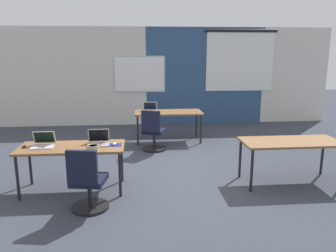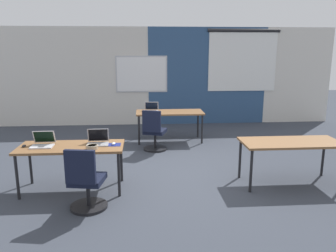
# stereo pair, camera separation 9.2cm
# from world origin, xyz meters

# --- Properties ---
(ground_plane) EXTENTS (24.00, 24.00, 0.00)m
(ground_plane) POSITION_xyz_m (0.00, 0.00, 0.00)
(ground_plane) COLOR #383D47
(back_wall_assembly) EXTENTS (10.00, 0.27, 2.80)m
(back_wall_assembly) POSITION_xyz_m (0.05, 4.19, 1.41)
(back_wall_assembly) COLOR silver
(back_wall_assembly) RESTS_ON ground
(desk_near_left) EXTENTS (1.60, 0.70, 0.72)m
(desk_near_left) POSITION_xyz_m (-1.75, -0.60, 0.66)
(desk_near_left) COLOR brown
(desk_near_left) RESTS_ON ground
(desk_near_right) EXTENTS (1.60, 0.70, 0.72)m
(desk_near_right) POSITION_xyz_m (1.75, -0.60, 0.66)
(desk_near_right) COLOR brown
(desk_near_right) RESTS_ON ground
(desk_far_center) EXTENTS (1.60, 0.70, 0.72)m
(desk_far_center) POSITION_xyz_m (0.00, 2.20, 0.66)
(desk_far_center) COLOR brown
(desk_far_center) RESTS_ON ground
(laptop_near_left_inner) EXTENTS (0.34, 0.30, 0.23)m
(laptop_near_left_inner) POSITION_xyz_m (-1.35, -0.53, 0.77)
(laptop_near_left_inner) COLOR #9E9EA3
(laptop_near_left_inner) RESTS_ON desk_near_left
(mousepad_near_left_inner) EXTENTS (0.22, 0.19, 0.00)m
(mousepad_near_left_inner) POSITION_xyz_m (-1.10, -0.59, 0.72)
(mousepad_near_left_inner) COLOR navy
(mousepad_near_left_inner) RESTS_ON desk_near_left
(mouse_near_left_inner) EXTENTS (0.07, 0.11, 0.03)m
(mouse_near_left_inner) POSITION_xyz_m (-1.10, -0.59, 0.74)
(mouse_near_left_inner) COLOR silver
(mouse_near_left_inner) RESTS_ON mousepad_near_left_inner
(chair_near_left_inner) EXTENTS (0.52, 0.57, 0.92)m
(chair_near_left_inner) POSITION_xyz_m (-1.43, -1.32, 0.38)
(chair_near_left_inner) COLOR black
(chair_near_left_inner) RESTS_ON ground
(laptop_far_left) EXTENTS (0.35, 0.34, 0.22)m
(laptop_far_left) POSITION_xyz_m (-0.43, 2.26, 0.77)
(laptop_far_left) COLOR #B7B7BC
(laptop_far_left) RESTS_ON desk_far_center
(chair_far_left) EXTENTS (0.56, 0.61, 0.92)m
(chair_far_left) POSITION_xyz_m (-0.40, 1.42, 0.38)
(chair_far_left) COLOR black
(chair_far_left) RESTS_ON ground
(laptop_near_left_end) EXTENTS (0.34, 0.32, 0.22)m
(laptop_near_left_end) POSITION_xyz_m (-2.18, -0.57, 0.77)
(laptop_near_left_end) COLOR silver
(laptop_near_left_end) RESTS_ON desk_near_left
(mouse_near_left_end) EXTENTS (0.06, 0.10, 0.03)m
(mouse_near_left_end) POSITION_xyz_m (-2.45, -0.61, 0.74)
(mouse_near_left_end) COLOR black
(mouse_near_left_end) RESTS_ON desk_near_left
(snack_bowl) EXTENTS (0.18, 0.18, 0.06)m
(snack_bowl) POSITION_xyz_m (-1.40, -0.79, 0.76)
(snack_bowl) COLOR tan
(snack_bowl) RESTS_ON desk_near_left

